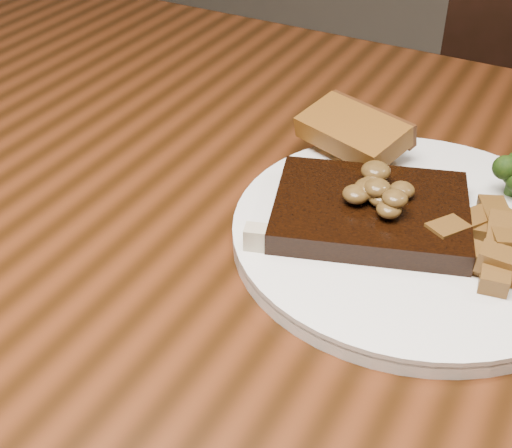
{
  "coord_description": "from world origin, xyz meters",
  "views": [
    {
      "loc": [
        0.21,
        -0.41,
        1.11
      ],
      "look_at": [
        -0.01,
        -0.01,
        0.78
      ],
      "focal_mm": 50.0,
      "sensor_mm": 36.0,
      "label": 1
    }
  ],
  "objects": [
    {
      "name": "plate",
      "position": [
        0.1,
        0.06,
        0.76
      ],
      "size": [
        0.35,
        0.35,
        0.01
      ],
      "primitive_type": "cylinder",
      "rotation": [
        0.0,
        0.0,
        0.22
      ],
      "color": "white",
      "rests_on": "dining_table"
    },
    {
      "name": "dining_table",
      "position": [
        0.0,
        0.0,
        0.66
      ],
      "size": [
        1.6,
        0.9,
        0.75
      ],
      "color": "#48210E",
      "rests_on": "ground"
    },
    {
      "name": "garlic_bread",
      "position": [
        0.01,
        0.14,
        0.77
      ],
      "size": [
        0.11,
        0.08,
        0.02
      ],
      "primitive_type": "cube",
      "rotation": [
        0.0,
        0.0,
        -0.33
      ],
      "color": "brown",
      "rests_on": "plate"
    },
    {
      "name": "potato_wedges",
      "position": [
        0.16,
        0.06,
        0.77
      ],
      "size": [
        0.1,
        0.1,
        0.02
      ],
      "primitive_type": null,
      "color": "brown",
      "rests_on": "plate"
    },
    {
      "name": "mushroom_pile",
      "position": [
        0.07,
        0.05,
        0.8
      ],
      "size": [
        0.07,
        0.07,
        0.03
      ],
      "primitive_type": null,
      "color": "brown",
      "rests_on": "steak"
    },
    {
      "name": "steak",
      "position": [
        0.06,
        0.05,
        0.77
      ],
      "size": [
        0.18,
        0.16,
        0.02
      ],
      "primitive_type": "cube",
      "rotation": [
        0.0,
        0.0,
        0.32
      ],
      "color": "black",
      "rests_on": "plate"
    },
    {
      "name": "steak_bone",
      "position": [
        0.06,
        -0.0,
        0.77
      ],
      "size": [
        0.15,
        0.06,
        0.02
      ],
      "primitive_type": "cube",
      "rotation": [
        0.0,
        0.0,
        0.32
      ],
      "color": "#BEB093",
      "rests_on": "plate"
    }
  ]
}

